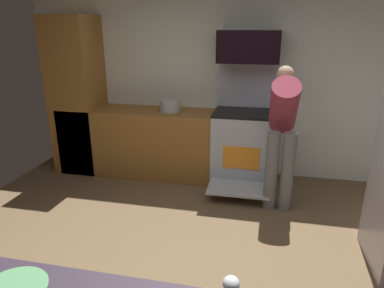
{
  "coord_description": "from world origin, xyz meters",
  "views": [
    {
      "loc": [
        0.61,
        -2.25,
        1.94
      ],
      "look_at": [
        0.07,
        0.3,
        1.05
      ],
      "focal_mm": 31.96,
      "sensor_mm": 36.0,
      "label": 1
    }
  ],
  "objects_px": {
    "microwave": "(249,47)",
    "stock_pot": "(170,106)",
    "person_cook": "(282,127)",
    "oven_range": "(243,145)",
    "wine_glass_far": "(231,285)"
  },
  "relations": [
    {
      "from": "wine_glass_far",
      "to": "stock_pot",
      "type": "distance_m",
      "value": 3.35
    },
    {
      "from": "person_cook",
      "to": "wine_glass_far",
      "type": "bearing_deg",
      "value": -96.34
    },
    {
      "from": "microwave",
      "to": "stock_pot",
      "type": "distance_m",
      "value": 1.23
    },
    {
      "from": "wine_glass_far",
      "to": "stock_pot",
      "type": "relative_size",
      "value": 0.5
    },
    {
      "from": "oven_range",
      "to": "wine_glass_far",
      "type": "bearing_deg",
      "value": -87.31
    },
    {
      "from": "person_cook",
      "to": "stock_pot",
      "type": "distance_m",
      "value": 1.5
    },
    {
      "from": "wine_glass_far",
      "to": "oven_range",
      "type": "bearing_deg",
      "value": 92.69
    },
    {
      "from": "oven_range",
      "to": "wine_glass_far",
      "type": "distance_m",
      "value": 3.18
    },
    {
      "from": "oven_range",
      "to": "microwave",
      "type": "relative_size",
      "value": 2.07
    },
    {
      "from": "stock_pot",
      "to": "microwave",
      "type": "bearing_deg",
      "value": 4.72
    },
    {
      "from": "oven_range",
      "to": "person_cook",
      "type": "xyz_separation_m",
      "value": [
        0.44,
        -0.51,
        0.41
      ]
    },
    {
      "from": "microwave",
      "to": "person_cook",
      "type": "distance_m",
      "value": 1.1
    },
    {
      "from": "microwave",
      "to": "stock_pot",
      "type": "bearing_deg",
      "value": -175.28
    },
    {
      "from": "oven_range",
      "to": "stock_pot",
      "type": "distance_m",
      "value": 1.07
    },
    {
      "from": "microwave",
      "to": "person_cook",
      "type": "relative_size",
      "value": 0.48
    }
  ]
}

